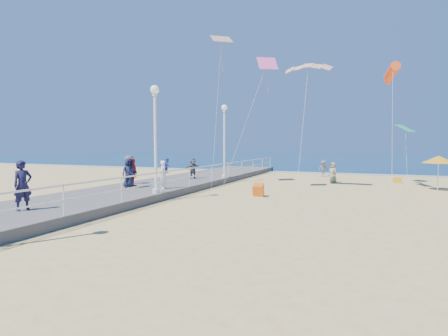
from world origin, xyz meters
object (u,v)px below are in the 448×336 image
at_px(beach_walker_c, 333,172).
at_px(box_kite, 258,191).
at_px(lamp_post_mid, 155,127).
at_px(beach_walker_a, 323,169).
at_px(woman_holding_toddler, 164,175).
at_px(beach_umbrella, 439,159).
at_px(spectator_3, 133,173).
at_px(lamp_post_far, 224,133).
at_px(spectator_4, 129,173).
at_px(spectator_7, 131,173).
at_px(spectator_0, 23,185).
at_px(toddler_held, 168,166).
at_px(spectator_5, 193,168).
at_px(beach_chair_left, 397,180).
at_px(spectator_2, 129,170).

xyz_separation_m(beach_walker_c, box_kite, (-3.10, -8.75, -0.45)).
bearing_deg(lamp_post_mid, beach_walker_a, 69.69).
distance_m(woman_holding_toddler, beach_umbrella, 16.55).
bearing_deg(beach_umbrella, spectator_3, -153.08).
height_order(lamp_post_far, spectator_4, lamp_post_far).
bearing_deg(box_kite, lamp_post_far, 119.78).
height_order(spectator_7, beach_umbrella, beach_umbrella).
xyz_separation_m(woman_holding_toddler, spectator_0, (-1.37, -7.39, 0.16)).
xyz_separation_m(spectator_3, beach_walker_a, (8.80, 15.13, -0.50)).
distance_m(spectator_3, spectator_7, 0.38).
relative_size(spectator_3, spectator_7, 1.01).
distance_m(beach_walker_a, beach_walker_c, 4.75).
relative_size(toddler_held, beach_umbrella, 0.38).
bearing_deg(spectator_3, beach_umbrella, -73.33).
distance_m(lamp_post_mid, spectator_7, 3.69).
bearing_deg(beach_umbrella, lamp_post_mid, -144.22).
bearing_deg(spectator_5, spectator_3, -156.19).
xyz_separation_m(spectator_7, beach_chair_left, (14.26, 12.43, -1.01)).
xyz_separation_m(spectator_2, spectator_3, (1.10, -1.14, -0.07)).
xyz_separation_m(spectator_0, spectator_3, (-0.69, 7.38, -0.11)).
height_order(spectator_4, spectator_7, spectator_4).
bearing_deg(lamp_post_mid, spectator_4, 154.64).
height_order(lamp_post_mid, spectator_5, lamp_post_mid).
relative_size(spectator_4, beach_umbrella, 0.78).
height_order(toddler_held, spectator_7, toddler_held).
bearing_deg(beach_chair_left, lamp_post_far, -158.33).
height_order(spectator_5, beach_chair_left, spectator_5).
distance_m(spectator_0, box_kite, 11.12).
distance_m(lamp_post_far, spectator_4, 8.54).
relative_size(woman_holding_toddler, spectator_5, 1.05).
relative_size(lamp_post_far, spectator_7, 3.27).
distance_m(woman_holding_toddler, spectator_7, 1.95).
bearing_deg(spectator_0, spectator_3, 16.16).
relative_size(spectator_3, box_kite, 2.73).
relative_size(toddler_held, beach_walker_a, 0.57).
xyz_separation_m(lamp_post_far, box_kite, (4.30, -5.61, -3.36)).
relative_size(woman_holding_toddler, spectator_2, 0.87).
xyz_separation_m(woman_holding_toddler, beach_walker_c, (7.95, 10.52, -0.42)).
distance_m(spectator_5, beach_walker_a, 12.33).
xyz_separation_m(toddler_held, box_kite, (4.70, 1.62, -1.36)).
distance_m(spectator_0, beach_walker_c, 20.20).
bearing_deg(beach_umbrella, spectator_5, -170.32).
distance_m(lamp_post_mid, spectator_4, 3.75).
bearing_deg(beach_walker_a, spectator_3, -146.28).
relative_size(woman_holding_toddler, spectator_0, 0.83).
bearing_deg(spectator_3, spectator_7, -166.93).
height_order(toddler_held, spectator_4, spectator_4).
relative_size(spectator_0, box_kite, 3.08).
bearing_deg(beach_walker_a, beach_umbrella, -68.14).
relative_size(woman_holding_toddler, spectator_4, 0.92).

